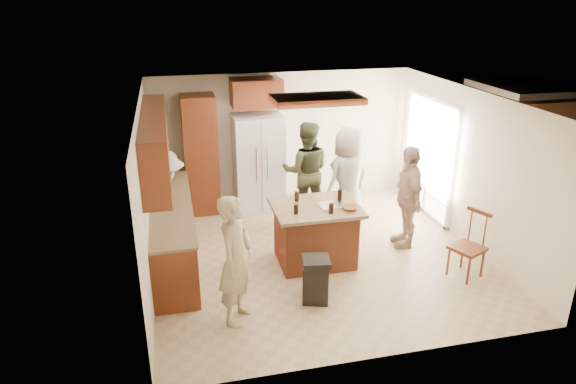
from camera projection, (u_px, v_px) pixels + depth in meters
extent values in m
plane|color=tan|center=(317.00, 255.00, 8.12)|extent=(5.00, 5.00, 0.00)
plane|color=white|center=(321.00, 98.00, 7.21)|extent=(5.00, 5.00, 0.00)
plane|color=beige|center=(283.00, 138.00, 9.93)|extent=(5.00, 0.00, 5.00)
plane|color=beige|center=(386.00, 261.00, 5.40)|extent=(5.00, 0.00, 5.00)
plane|color=beige|center=(147.00, 195.00, 7.13)|extent=(0.00, 5.00, 5.00)
plane|color=beige|center=(469.00, 169.00, 8.20)|extent=(0.00, 5.00, 5.00)
cube|color=white|center=(431.00, 158.00, 9.35)|extent=(0.02, 1.60, 2.10)
cube|color=white|center=(430.00, 158.00, 9.35)|extent=(0.08, 1.72, 2.10)
cube|color=maroon|center=(317.00, 99.00, 7.41)|extent=(1.30, 0.70, 0.10)
cube|color=white|center=(317.00, 103.00, 7.43)|extent=(1.10, 0.50, 0.02)
cube|color=olive|center=(496.00, 206.00, 10.08)|extent=(3.00, 3.00, 0.10)
cube|color=#593319|center=(516.00, 144.00, 10.39)|extent=(1.40, 1.60, 2.00)
imported|color=tan|center=(236.00, 260.00, 6.25)|extent=(0.70, 0.76, 1.69)
imported|color=#393E24|center=(306.00, 171.00, 9.15)|extent=(0.98, 0.73, 1.80)
imported|color=#9A9991|center=(348.00, 178.00, 8.81)|extent=(1.03, 0.88, 1.80)
imported|color=tan|center=(408.00, 197.00, 8.18)|extent=(0.64, 1.05, 1.68)
imported|color=#97968F|center=(166.00, 205.00, 7.81)|extent=(0.67, 1.17, 1.72)
cube|color=maroon|center=(173.00, 233.00, 7.86)|extent=(0.60, 3.00, 0.88)
cube|color=#846B4C|center=(170.00, 206.00, 7.69)|extent=(0.64, 3.00, 0.04)
cube|color=maroon|center=(156.00, 143.00, 7.30)|extent=(0.35, 3.00, 0.85)
cube|color=maroon|center=(201.00, 155.00, 9.37)|extent=(0.60, 0.60, 2.20)
cube|color=maroon|center=(256.00, 92.00, 9.19)|extent=(0.90, 0.60, 0.50)
cube|color=white|center=(258.00, 163.00, 9.60)|extent=(0.90, 0.72, 1.80)
cube|color=gray|center=(262.00, 169.00, 9.27)|extent=(0.01, 0.01, 1.71)
cylinder|color=silver|center=(257.00, 165.00, 9.19)|extent=(0.02, 0.02, 0.70)
cylinder|color=silver|center=(268.00, 164.00, 9.23)|extent=(0.02, 0.02, 0.70)
cube|color=#994727|center=(315.00, 236.00, 7.78)|extent=(1.10, 0.85, 0.88)
cube|color=#7A6046|center=(316.00, 207.00, 7.61)|extent=(1.28, 1.03, 0.05)
cube|color=silver|center=(333.00, 205.00, 7.60)|extent=(0.44, 0.35, 0.02)
imported|color=brown|center=(350.00, 208.00, 7.46)|extent=(0.26, 0.26, 0.05)
cylinder|color=black|center=(296.00, 209.00, 7.31)|extent=(0.07, 0.07, 0.15)
cylinder|color=black|center=(297.00, 196.00, 7.75)|extent=(0.07, 0.07, 0.15)
cylinder|color=black|center=(340.00, 195.00, 7.82)|extent=(0.07, 0.07, 0.15)
cylinder|color=black|center=(331.00, 208.00, 7.32)|extent=(0.07, 0.07, 0.15)
cube|color=black|center=(316.00, 282.00, 6.86)|extent=(0.43, 0.43, 0.55)
cube|color=black|center=(316.00, 261.00, 6.74)|extent=(0.41, 0.41, 0.08)
cube|color=maroon|center=(467.00, 248.00, 7.38)|extent=(0.56, 0.56, 0.05)
cylinder|color=maroon|center=(468.00, 271.00, 7.24)|extent=(0.05, 0.05, 0.44)
cylinder|color=maroon|center=(482.00, 263.00, 7.43)|extent=(0.05, 0.05, 0.44)
cylinder|color=maroon|center=(448.00, 261.00, 7.49)|extent=(0.05, 0.05, 0.44)
cylinder|color=maroon|center=(462.00, 254.00, 7.68)|extent=(0.05, 0.05, 0.44)
cube|color=maroon|center=(480.00, 212.00, 7.29)|extent=(0.20, 0.38, 0.05)
cylinder|color=maroon|center=(485.00, 231.00, 7.30)|extent=(0.03, 0.03, 0.50)
cylinder|color=maroon|center=(470.00, 225.00, 7.47)|extent=(0.03, 0.03, 0.50)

